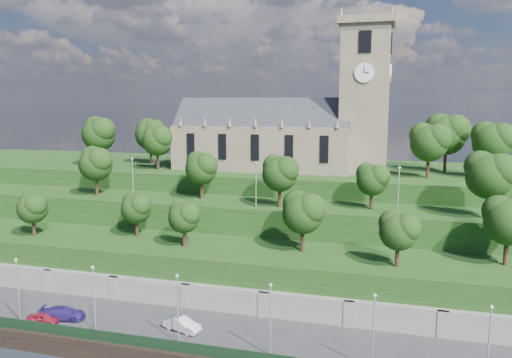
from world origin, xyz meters
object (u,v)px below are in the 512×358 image
(car_middle, at_px, (182,324))
(car_right, at_px, (63,313))
(church, at_px, (290,129))
(car_left, at_px, (43,318))

(car_middle, height_order, car_right, car_right)
(car_middle, xyz_separation_m, car_right, (-14.62, -1.06, 0.02))
(church, relative_size, car_middle, 8.61)
(church, relative_size, car_right, 7.41)
(car_middle, distance_m, car_right, 14.66)
(car_middle, bearing_deg, church, 11.08)
(car_middle, bearing_deg, car_right, 110.23)
(car_left, height_order, car_right, car_right)
(car_left, xyz_separation_m, car_right, (1.51, 1.56, 0.13))
(church, distance_m, car_left, 51.65)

